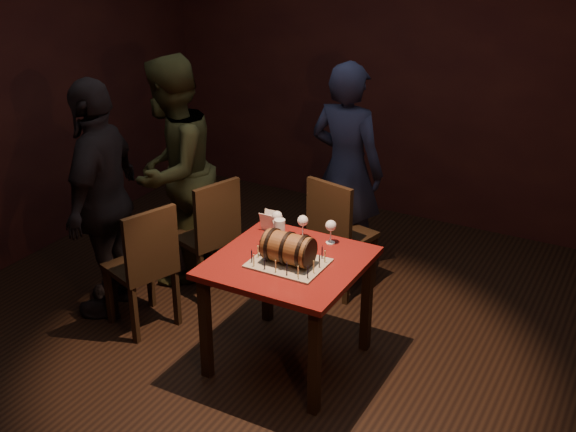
{
  "coord_description": "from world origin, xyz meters",
  "views": [
    {
      "loc": [
        2.08,
        -3.61,
        2.81
      ],
      "look_at": [
        0.07,
        0.05,
        0.95
      ],
      "focal_mm": 45.0,
      "sensor_mm": 36.0,
      "label": 1
    }
  ],
  "objects_px": {
    "chair_left_rear": "(210,231)",
    "chair_left_front": "(145,262)",
    "pub_table": "(288,275)",
    "barrel_cake": "(288,248)",
    "person_left_front": "(103,199)",
    "wine_glass_mid": "(303,222)",
    "pint_of_ale": "(280,231)",
    "person_left_rear": "(172,171)",
    "chair_back": "(337,230)",
    "wine_glass_left": "(277,217)",
    "wine_glass_right": "(331,227)",
    "person_back": "(346,170)"
  },
  "relations": [
    {
      "from": "person_left_front",
      "to": "wine_glass_left",
      "type": "bearing_deg",
      "value": 85.23
    },
    {
      "from": "chair_left_front",
      "to": "chair_back",
      "type": "bearing_deg",
      "value": 49.72
    },
    {
      "from": "pint_of_ale",
      "to": "chair_left_rear",
      "type": "height_order",
      "value": "chair_left_rear"
    },
    {
      "from": "chair_left_rear",
      "to": "person_left_rear",
      "type": "height_order",
      "value": "person_left_rear"
    },
    {
      "from": "barrel_cake",
      "to": "person_left_front",
      "type": "bearing_deg",
      "value": 178.97
    },
    {
      "from": "pub_table",
      "to": "chair_back",
      "type": "height_order",
      "value": "chair_back"
    },
    {
      "from": "pub_table",
      "to": "chair_left_rear",
      "type": "distance_m",
      "value": 1.07
    },
    {
      "from": "chair_back",
      "to": "chair_left_rear",
      "type": "distance_m",
      "value": 0.95
    },
    {
      "from": "wine_glass_mid",
      "to": "person_left_rear",
      "type": "distance_m",
      "value": 1.32
    },
    {
      "from": "barrel_cake",
      "to": "pint_of_ale",
      "type": "bearing_deg",
      "value": 128.37
    },
    {
      "from": "barrel_cake",
      "to": "person_back",
      "type": "height_order",
      "value": "person_back"
    },
    {
      "from": "pint_of_ale",
      "to": "chair_left_rear",
      "type": "relative_size",
      "value": 0.16
    },
    {
      "from": "wine_glass_mid",
      "to": "person_left_front",
      "type": "height_order",
      "value": "person_left_front"
    },
    {
      "from": "person_left_front",
      "to": "wine_glass_mid",
      "type": "bearing_deg",
      "value": 84.15
    },
    {
      "from": "chair_left_rear",
      "to": "chair_left_front",
      "type": "distance_m",
      "value": 0.63
    },
    {
      "from": "chair_left_rear",
      "to": "person_back",
      "type": "distance_m",
      "value": 1.17
    },
    {
      "from": "pint_of_ale",
      "to": "chair_left_front",
      "type": "distance_m",
      "value": 0.98
    },
    {
      "from": "barrel_cake",
      "to": "wine_glass_left",
      "type": "distance_m",
      "value": 0.44
    },
    {
      "from": "pint_of_ale",
      "to": "person_left_front",
      "type": "bearing_deg",
      "value": -169.78
    },
    {
      "from": "person_back",
      "to": "wine_glass_left",
      "type": "bearing_deg",
      "value": 95.35
    },
    {
      "from": "wine_glass_mid",
      "to": "pint_of_ale",
      "type": "relative_size",
      "value": 1.07
    },
    {
      "from": "person_left_rear",
      "to": "pint_of_ale",
      "type": "bearing_deg",
      "value": 61.34
    },
    {
      "from": "barrel_cake",
      "to": "wine_glass_mid",
      "type": "relative_size",
      "value": 2.21
    },
    {
      "from": "pint_of_ale",
      "to": "person_left_front",
      "type": "distance_m",
      "value": 1.31
    },
    {
      "from": "person_back",
      "to": "wine_glass_right",
      "type": "bearing_deg",
      "value": 115.27
    },
    {
      "from": "person_back",
      "to": "barrel_cake",
      "type": "bearing_deg",
      "value": 106.44
    },
    {
      "from": "person_left_rear",
      "to": "wine_glass_right",
      "type": "bearing_deg",
      "value": 69.76
    },
    {
      "from": "wine_glass_mid",
      "to": "chair_back",
      "type": "distance_m",
      "value": 0.74
    },
    {
      "from": "wine_glass_right",
      "to": "wine_glass_left",
      "type": "bearing_deg",
      "value": -174.16
    },
    {
      "from": "chair_left_front",
      "to": "person_left_front",
      "type": "distance_m",
      "value": 0.55
    },
    {
      "from": "wine_glass_left",
      "to": "chair_left_front",
      "type": "distance_m",
      "value": 0.96
    },
    {
      "from": "barrel_cake",
      "to": "chair_left_rear",
      "type": "bearing_deg",
      "value": 150.2
    },
    {
      "from": "person_left_rear",
      "to": "person_left_front",
      "type": "height_order",
      "value": "person_left_rear"
    },
    {
      "from": "pint_of_ale",
      "to": "chair_left_front",
      "type": "relative_size",
      "value": 0.16
    },
    {
      "from": "pint_of_ale",
      "to": "chair_back",
      "type": "distance_m",
      "value": 0.82
    },
    {
      "from": "barrel_cake",
      "to": "wine_glass_mid",
      "type": "bearing_deg",
      "value": 104.24
    },
    {
      "from": "wine_glass_mid",
      "to": "chair_left_front",
      "type": "relative_size",
      "value": 0.17
    },
    {
      "from": "wine_glass_mid",
      "to": "wine_glass_right",
      "type": "relative_size",
      "value": 1.0
    },
    {
      "from": "pint_of_ale",
      "to": "person_left_front",
      "type": "height_order",
      "value": "person_left_front"
    },
    {
      "from": "chair_left_front",
      "to": "person_left_rear",
      "type": "bearing_deg",
      "value": 112.44
    },
    {
      "from": "person_back",
      "to": "person_left_front",
      "type": "distance_m",
      "value": 1.86
    },
    {
      "from": "pint_of_ale",
      "to": "chair_back",
      "type": "bearing_deg",
      "value": 85.62
    },
    {
      "from": "person_back",
      "to": "pint_of_ale",
      "type": "bearing_deg",
      "value": 98.83
    },
    {
      "from": "chair_back",
      "to": "person_back",
      "type": "height_order",
      "value": "person_back"
    },
    {
      "from": "chair_left_front",
      "to": "wine_glass_mid",
      "type": "bearing_deg",
      "value": 24.06
    },
    {
      "from": "pub_table",
      "to": "barrel_cake",
      "type": "distance_m",
      "value": 0.22
    },
    {
      "from": "wine_glass_left",
      "to": "chair_left_rear",
      "type": "bearing_deg",
      "value": 163.39
    },
    {
      "from": "barrel_cake",
      "to": "person_left_rear",
      "type": "relative_size",
      "value": 0.2
    },
    {
      "from": "person_back",
      "to": "pub_table",
      "type": "bearing_deg",
      "value": 105.79
    },
    {
      "from": "pub_table",
      "to": "wine_glass_mid",
      "type": "height_order",
      "value": "wine_glass_mid"
    }
  ]
}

